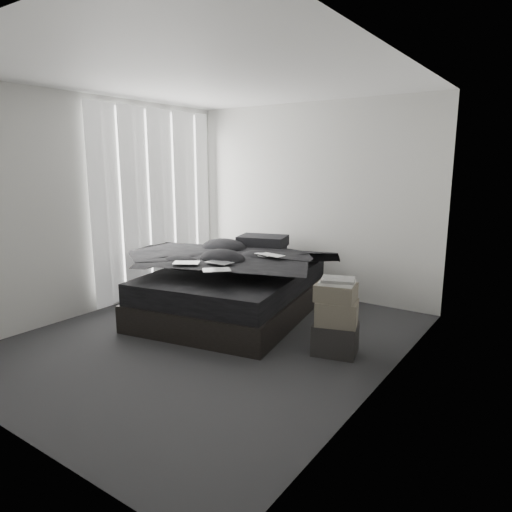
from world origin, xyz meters
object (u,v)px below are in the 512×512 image
Objects in this scene: bed at (234,301)px; box_lower at (335,339)px; laptop at (267,249)px; side_stand at (198,274)px.

box_lower is at bearing -25.20° from bed.
side_stand is (-1.18, 0.11, -0.48)m from laptop.
box_lower is (1.54, -0.40, -0.00)m from bed.
laptop is at bearing 7.50° from bed.
laptop is 0.53× the size of side_stand.
laptop is at bearing -5.12° from side_stand.
bed is 0.79m from laptop.
bed is 6.24× the size of laptop.
laptop reaches higher than side_stand.
side_stand is (-0.79, 0.24, 0.19)m from bed.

